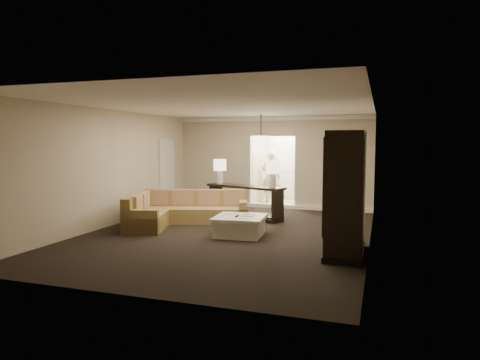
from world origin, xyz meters
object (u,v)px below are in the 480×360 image
(armoire, at_px, (346,196))
(person, at_px, (271,174))
(sectional_sofa, at_px, (179,211))
(console_table, at_px, (245,199))
(drink_table, at_px, (342,219))
(coffee_table, at_px, (240,226))

(armoire, xyz_separation_m, person, (-2.91, 6.11, -0.09))
(sectional_sofa, xyz_separation_m, person, (1.21, 4.46, 0.64))
(console_table, bearing_deg, person, 111.10)
(armoire, xyz_separation_m, drink_table, (-0.19, 1.59, -0.69))
(armoire, bearing_deg, sectional_sofa, 158.23)
(sectional_sofa, height_order, drink_table, sectional_sofa)
(sectional_sofa, xyz_separation_m, armoire, (4.12, -1.65, 0.74))
(sectional_sofa, xyz_separation_m, drink_table, (3.93, -0.06, 0.05))
(console_table, bearing_deg, coffee_table, -55.64)
(sectional_sofa, bearing_deg, person, 58.86)
(console_table, height_order, person, person)
(armoire, height_order, drink_table, armoire)
(console_table, distance_m, person, 3.19)
(coffee_table, distance_m, armoire, 2.58)
(coffee_table, height_order, console_table, console_table)
(sectional_sofa, xyz_separation_m, console_table, (1.29, 1.31, 0.20))
(coffee_table, relative_size, drink_table, 2.23)
(drink_table, bearing_deg, person, 121.05)
(console_table, xyz_separation_m, drink_table, (2.63, -1.36, -0.15))
(armoire, bearing_deg, console_table, 133.75)
(coffee_table, height_order, drink_table, drink_table)
(armoire, distance_m, drink_table, 1.74)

